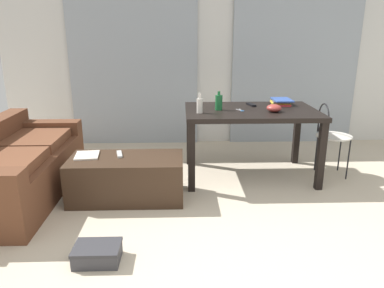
% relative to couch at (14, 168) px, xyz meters
% --- Properties ---
extents(ground_plane, '(7.91, 7.91, 0.00)m').
position_rel_couch_xyz_m(ground_plane, '(2.11, -0.14, -0.29)').
color(ground_plane, beige).
extents(wall_back, '(5.94, 0.10, 2.65)m').
position_rel_couch_xyz_m(wall_back, '(2.11, 1.91, 1.03)').
color(wall_back, silver).
rests_on(wall_back, ground).
extents(curtains, '(4.06, 0.03, 2.30)m').
position_rel_couch_xyz_m(curtains, '(2.11, 1.82, 0.86)').
color(curtains, '#99A3AD').
rests_on(curtains, ground).
extents(couch, '(0.82, 1.81, 0.71)m').
position_rel_couch_xyz_m(couch, '(0.00, 0.00, 0.00)').
color(couch, brown).
rests_on(couch, ground).
extents(coffee_table, '(1.09, 0.55, 0.41)m').
position_rel_couch_xyz_m(coffee_table, '(1.10, -0.07, -0.09)').
color(coffee_table, '#382619').
rests_on(coffee_table, ground).
extents(craft_table, '(1.42, 0.91, 0.77)m').
position_rel_couch_xyz_m(craft_table, '(2.39, 0.48, 0.38)').
color(craft_table, black).
rests_on(craft_table, ground).
extents(wire_chair, '(0.39, 0.40, 0.83)m').
position_rel_couch_xyz_m(wire_chair, '(3.27, 0.48, 0.22)').
color(wire_chair, silver).
rests_on(wire_chair, ground).
extents(bottle_near, '(0.06, 0.06, 0.21)m').
position_rel_couch_xyz_m(bottle_near, '(1.82, 0.31, 0.55)').
color(bottle_near, beige).
rests_on(bottle_near, craft_table).
extents(bottle_far, '(0.08, 0.08, 0.20)m').
position_rel_couch_xyz_m(bottle_far, '(2.04, 0.46, 0.55)').
color(bottle_far, '#195B2D').
rests_on(bottle_far, craft_table).
extents(bowl, '(0.15, 0.15, 0.08)m').
position_rel_couch_xyz_m(bowl, '(2.61, 0.35, 0.51)').
color(bowl, '#9E3833').
rests_on(bowl, craft_table).
extents(book_stack, '(0.24, 0.31, 0.06)m').
position_rel_couch_xyz_m(book_stack, '(2.79, 0.76, 0.50)').
color(book_stack, red).
rests_on(book_stack, craft_table).
extents(tv_remote_on_table, '(0.09, 0.18, 0.02)m').
position_rel_couch_xyz_m(tv_remote_on_table, '(2.43, 0.70, 0.48)').
color(tv_remote_on_table, black).
rests_on(tv_remote_on_table, craft_table).
extents(scissors, '(0.08, 0.12, 0.00)m').
position_rel_couch_xyz_m(scissors, '(2.27, 0.42, 0.47)').
color(scissors, '#9EA0A5').
rests_on(scissors, craft_table).
extents(tv_remote_primary, '(0.09, 0.20, 0.02)m').
position_rel_couch_xyz_m(tv_remote_primary, '(1.03, 0.01, 0.13)').
color(tv_remote_primary, '#B7B7B2').
rests_on(tv_remote_primary, coffee_table).
extents(magazine, '(0.25, 0.28, 0.02)m').
position_rel_couch_xyz_m(magazine, '(0.72, -0.01, 0.13)').
color(magazine, silver).
rests_on(magazine, coffee_table).
extents(shoebox, '(0.33, 0.24, 0.12)m').
position_rel_couch_xyz_m(shoebox, '(1.03, -1.12, -0.23)').
color(shoebox, '#38383D').
rests_on(shoebox, ground).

